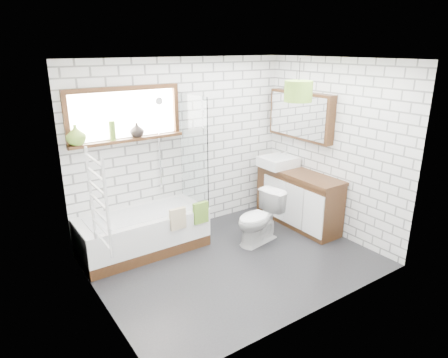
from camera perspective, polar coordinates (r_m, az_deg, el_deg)
floor at (r=5.27m, az=1.64°, el=-11.68°), size 3.40×2.60×0.01m
ceiling at (r=4.55m, az=1.95°, el=16.77°), size 3.40×2.60×0.01m
wall_back at (r=5.82m, az=-5.83°, el=4.59°), size 3.40×0.01×2.50m
wall_front at (r=3.84m, az=13.34°, el=-3.27°), size 3.40×0.01×2.50m
wall_left at (r=4.05m, az=-18.14°, el=-2.59°), size 0.01×2.60×2.50m
wall_right at (r=5.89m, az=15.34°, el=4.19°), size 0.01×2.60×2.50m
window at (r=5.33m, az=-13.91°, el=8.89°), size 1.52×0.16×0.68m
towel_radiator at (r=4.07m, az=-17.47°, el=-3.13°), size 0.06×0.52×1.00m
mirror_cabinet at (r=6.15m, az=10.87°, el=8.91°), size 0.16×1.20×0.70m
shower_riser at (r=5.59m, az=-9.24°, el=4.90°), size 0.02×0.02×1.30m
bathtub at (r=5.49m, az=-11.49°, el=-7.48°), size 1.67×0.74×0.54m
shower_screen at (r=5.48m, az=-4.34°, el=4.17°), size 0.02×0.72×1.50m
towel_green at (r=5.36m, az=-3.36°, el=-4.83°), size 0.21×0.06×0.29m
towel_beige at (r=5.21m, az=-6.63°, el=-5.66°), size 0.22×0.06×0.29m
vanity at (r=6.22m, az=10.52°, el=-2.74°), size 0.47×1.47×0.84m
basin at (r=6.31m, az=7.75°, el=2.48°), size 0.53×0.46×0.15m
tap at (r=6.40m, az=8.84°, el=3.22°), size 0.04×0.04×0.18m
toilet at (r=5.59m, az=5.06°, el=-5.60°), size 0.53×0.77×0.73m
vase_olive at (r=5.15m, az=-20.39°, el=5.71°), size 0.30×0.30×0.25m
vase_dark at (r=5.39m, az=-12.32°, el=6.67°), size 0.23×0.23×0.19m
bottle at (r=5.27m, az=-15.64°, el=6.44°), size 0.08×0.08×0.24m
pendant at (r=5.19m, az=10.57°, el=12.22°), size 0.35×0.35×0.26m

